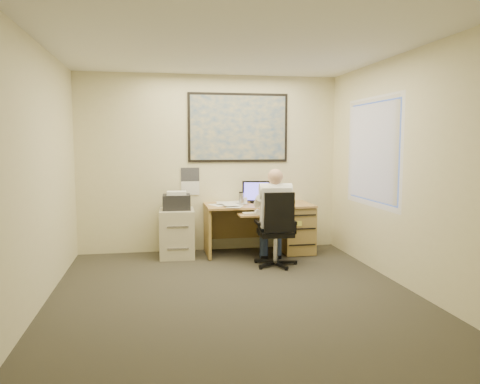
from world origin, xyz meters
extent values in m
cube|color=#312E26|center=(0.00, 0.00, 0.00)|extent=(4.00, 4.50, 0.00)
cube|color=white|center=(0.00, 0.00, 2.70)|extent=(4.00, 4.50, 0.00)
cube|color=beige|center=(0.00, 2.25, 1.35)|extent=(4.00, 0.00, 2.70)
cube|color=beige|center=(0.00, -2.25, 1.35)|extent=(4.00, 0.00, 2.70)
cube|color=beige|center=(-2.00, 0.00, 1.35)|extent=(0.00, 4.50, 2.70)
cube|color=beige|center=(2.00, 0.00, 1.35)|extent=(0.00, 4.50, 2.70)
cube|color=tan|center=(0.69, 1.88, 0.73)|extent=(1.60, 0.75, 0.03)
cube|color=#AB8A45|center=(1.27, 1.88, 0.36)|extent=(0.45, 0.70, 0.70)
cube|color=#AB8A45|center=(-0.09, 1.88, 0.36)|extent=(0.04, 0.70, 0.70)
cube|color=#AB8A45|center=(0.69, 2.22, 0.45)|extent=(1.55, 0.03, 0.55)
cylinder|color=black|center=(0.67, 2.02, 0.76)|extent=(0.17, 0.17, 0.02)
cube|color=black|center=(0.67, 2.00, 0.93)|extent=(0.41, 0.12, 0.31)
cube|color=#5C54E5|center=(0.67, 1.98, 0.93)|extent=(0.36, 0.08, 0.27)
cube|color=tan|center=(0.58, 1.43, 0.66)|extent=(0.55, 0.30, 0.02)
cube|color=beige|center=(0.58, 1.43, 0.68)|extent=(0.43, 0.14, 0.02)
cube|color=black|center=(1.17, 1.95, 0.77)|extent=(0.22, 0.20, 0.05)
cylinder|color=silver|center=(0.43, 1.90, 0.84)|extent=(0.08, 0.08, 0.18)
cylinder|color=white|center=(0.49, 1.94, 0.80)|extent=(0.08, 0.08, 0.10)
cube|color=white|center=(0.24, 1.88, 0.76)|extent=(0.60, 0.56, 0.03)
cube|color=#1E4C93|center=(0.44, 2.23, 1.90)|extent=(1.56, 0.03, 1.06)
cube|color=white|center=(-0.31, 2.24, 1.08)|extent=(0.28, 0.01, 0.42)
cube|color=beige|center=(-0.54, 1.90, 0.35)|extent=(0.52, 0.62, 0.70)
cube|color=black|center=(-0.54, 1.90, 0.81)|extent=(0.41, 0.37, 0.22)
cube|color=white|center=(-0.54, 1.88, 0.94)|extent=(0.29, 0.23, 0.05)
cylinder|color=silver|center=(0.76, 1.14, 0.24)|extent=(0.06, 0.06, 0.38)
cube|color=black|center=(0.76, 1.14, 0.45)|extent=(0.45, 0.45, 0.07)
cube|color=black|center=(0.76, 0.92, 0.76)|extent=(0.40, 0.07, 0.53)
camera|label=1|loc=(-0.83, -4.93, 1.67)|focal=35.00mm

